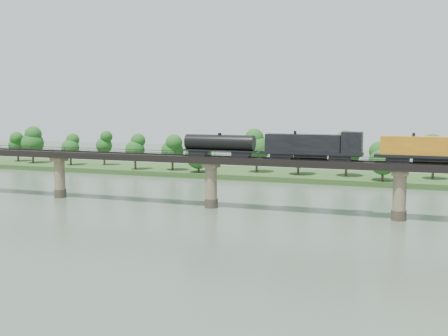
% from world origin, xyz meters
% --- Properties ---
extents(ground, '(400.00, 400.00, 0.00)m').
position_xyz_m(ground, '(0.00, 0.00, 0.00)').
color(ground, '#3B4C3C').
rests_on(ground, ground).
extents(far_bank, '(300.00, 24.00, 1.60)m').
position_xyz_m(far_bank, '(0.00, 85.00, 0.80)').
color(far_bank, '#26451B').
rests_on(far_bank, ground).
extents(bridge, '(236.00, 30.00, 11.50)m').
position_xyz_m(bridge, '(0.00, 30.00, 5.46)').
color(bridge, '#473A2D').
rests_on(bridge, ground).
extents(bridge_superstructure, '(220.00, 4.90, 0.75)m').
position_xyz_m(bridge_superstructure, '(0.00, 30.00, 11.79)').
color(bridge_superstructure, black).
rests_on(bridge_superstructure, bridge).
extents(far_treeline, '(289.06, 17.54, 13.60)m').
position_xyz_m(far_treeline, '(-8.21, 80.52, 8.83)').
color(far_treeline, '#382619').
rests_on(far_treeline, far_bank).
extents(freight_train, '(86.00, 3.35, 5.92)m').
position_xyz_m(freight_train, '(37.96, 30.00, 14.33)').
color(freight_train, black).
rests_on(freight_train, bridge).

